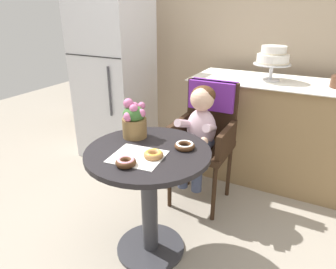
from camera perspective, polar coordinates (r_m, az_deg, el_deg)
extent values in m
plane|color=gray|center=(2.13, -3.27, -20.63)|extent=(8.00, 8.00, 0.00)
cube|color=tan|center=(3.27, 14.05, 20.31)|extent=(4.80, 0.10, 2.70)
cylinder|color=black|center=(1.72, -3.80, -3.42)|extent=(0.72, 0.72, 0.03)
cylinder|color=#333338|center=(1.91, -3.51, -13.13)|extent=(0.10, 0.10, 0.69)
cylinder|color=#333338|center=(2.13, -3.28, -20.44)|extent=(0.44, 0.44, 0.02)
cube|color=#332114|center=(2.32, 6.31, -2.61)|extent=(0.42, 0.42, 0.04)
cube|color=#332114|center=(2.39, 8.27, 4.61)|extent=(0.40, 0.04, 0.46)
cube|color=#332114|center=(2.34, 2.12, 0.78)|extent=(0.04, 0.38, 0.18)
cube|color=#332114|center=(2.22, 11.00, -0.96)|extent=(0.04, 0.38, 0.18)
cube|color=#6B2893|center=(2.36, 8.44, 7.38)|extent=(0.36, 0.11, 0.22)
cylinder|color=#332114|center=(2.36, 0.29, -8.85)|extent=(0.03, 0.03, 0.45)
cylinder|color=#332114|center=(2.24, 8.65, -11.01)|extent=(0.03, 0.03, 0.45)
cylinder|color=#332114|center=(2.64, 3.90, -5.16)|extent=(0.03, 0.03, 0.45)
cylinder|color=#332114|center=(2.54, 11.39, -6.86)|extent=(0.03, 0.03, 0.45)
ellipsoid|color=silver|center=(2.23, 6.31, 1.17)|extent=(0.22, 0.16, 0.30)
sphere|color=#E0B293|center=(2.15, 6.48, 6.69)|extent=(0.17, 0.17, 0.17)
ellipsoid|color=#4C2D19|center=(2.16, 6.70, 7.38)|extent=(0.17, 0.17, 0.14)
cylinder|color=silver|center=(2.17, 3.18, 2.06)|extent=(0.08, 0.23, 0.13)
sphere|color=#E0B293|center=(2.13, 2.51, -0.39)|extent=(0.06, 0.06, 0.06)
cylinder|color=silver|center=(2.11, 7.88, 1.19)|extent=(0.08, 0.23, 0.13)
sphere|color=#E0B293|center=(2.07, 6.79, -1.26)|extent=(0.06, 0.06, 0.06)
cylinder|color=#3F4760|center=(2.23, 4.11, -1.89)|extent=(0.09, 0.22, 0.09)
cylinder|color=#3F4760|center=(2.22, 2.83, -6.94)|extent=(0.08, 0.08, 0.26)
cylinder|color=#3F4760|center=(2.19, 6.75, -2.44)|extent=(0.09, 0.22, 0.09)
cylinder|color=#3F4760|center=(2.18, 5.48, -7.59)|extent=(0.08, 0.08, 0.26)
cube|color=white|center=(1.65, -5.75, -4.16)|extent=(0.30, 0.27, 0.00)
torus|color=#AD7542|center=(1.62, -2.76, -3.83)|extent=(0.11, 0.11, 0.04)
torus|color=gold|center=(1.62, -2.77, -3.53)|extent=(0.09, 0.09, 0.02)
torus|color=#4C2D19|center=(1.73, 3.16, -2.16)|extent=(0.12, 0.12, 0.03)
torus|color=white|center=(1.72, 3.17, -1.89)|extent=(0.10, 0.10, 0.02)
torus|color=#4C2D19|center=(1.56, -7.96, -5.22)|extent=(0.11, 0.11, 0.04)
torus|color=pink|center=(1.55, -7.98, -4.89)|extent=(0.09, 0.09, 0.02)
cylinder|color=brown|center=(1.88, -6.32, 1.29)|extent=(0.15, 0.15, 0.12)
ellipsoid|color=#38662D|center=(1.85, -6.44, 3.89)|extent=(0.14, 0.14, 0.10)
sphere|color=#CC6699|center=(1.82, -5.10, 4.01)|extent=(0.06, 0.06, 0.06)
sphere|color=#CC6699|center=(1.85, -5.00, 5.43)|extent=(0.05, 0.05, 0.05)
sphere|color=#CC6699|center=(1.85, -6.39, 5.20)|extent=(0.06, 0.06, 0.06)
sphere|color=#CC6699|center=(1.86, -7.09, 5.40)|extent=(0.06, 0.06, 0.06)
sphere|color=#CC6699|center=(1.84, -7.49, 5.85)|extent=(0.06, 0.06, 0.06)
sphere|color=#CC6699|center=(1.81, -7.51, 3.36)|extent=(0.06, 0.06, 0.06)
sphere|color=#CC6699|center=(1.80, -6.52, 4.90)|extent=(0.05, 0.05, 0.05)
cube|color=#93754C|center=(2.82, 20.28, 0.29)|extent=(1.50, 0.56, 0.90)
cube|color=white|center=(2.69, 21.59, 9.10)|extent=(1.56, 0.62, 0.01)
cylinder|color=silver|center=(2.70, 18.69, 9.77)|extent=(0.16, 0.16, 0.01)
cylinder|color=silver|center=(2.69, 18.86, 11.11)|extent=(0.03, 0.03, 0.12)
cylinder|color=silver|center=(2.68, 19.04, 12.45)|extent=(0.30, 0.30, 0.01)
cylinder|color=white|center=(2.67, 19.16, 13.32)|extent=(0.26, 0.25, 0.08)
cylinder|color=beige|center=(2.67, 19.08, 12.76)|extent=(0.26, 0.26, 0.01)
cylinder|color=white|center=(2.66, 19.36, 14.81)|extent=(0.20, 0.20, 0.07)
cylinder|color=beige|center=(2.66, 19.29, 14.32)|extent=(0.20, 0.20, 0.01)
cube|color=silver|center=(3.11, -10.09, 11.20)|extent=(0.64, 0.60, 1.70)
cube|color=black|center=(2.84, -14.16, 14.13)|extent=(0.63, 0.01, 0.01)
cylinder|color=#3F3F44|center=(2.78, -10.97, 7.94)|extent=(0.02, 0.02, 0.45)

